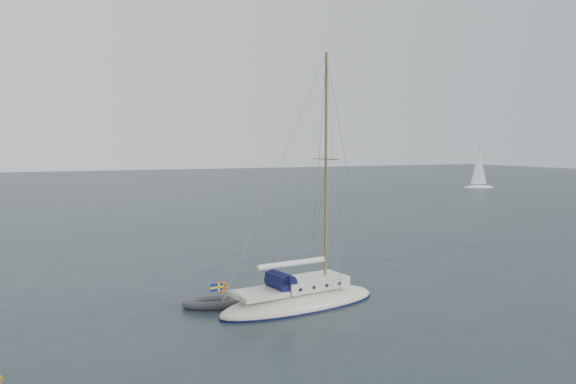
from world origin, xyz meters
name	(u,v)px	position (x,y,z in m)	size (l,w,h in m)	color
ground	(272,302)	(0.00, 0.00, 0.00)	(300.00, 300.00, 0.00)	black
sailboat	(300,287)	(0.86, -1.24, 0.93)	(8.61, 2.58, 12.25)	beige
dinghy	(213,303)	(-2.80, 0.40, 0.18)	(2.86, 1.29, 0.41)	#49494D
distant_yacht_b	(479,170)	(61.10, 51.13, 3.18)	(5.62, 3.00, 7.45)	white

